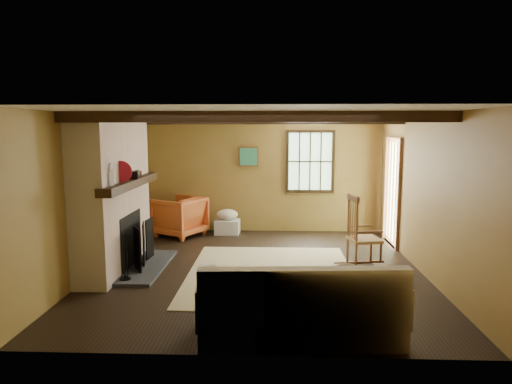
{
  "coord_description": "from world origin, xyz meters",
  "views": [
    {
      "loc": [
        0.23,
        -6.9,
        2.18
      ],
      "look_at": [
        -0.05,
        0.4,
        1.17
      ],
      "focal_mm": 32.0,
      "sensor_mm": 36.0,
      "label": 1
    }
  ],
  "objects_px": {
    "laundry_basket": "(227,227)",
    "armchair": "(179,216)",
    "fireplace": "(115,199)",
    "sofa": "(301,309)",
    "rocking_chair": "(362,237)"
  },
  "relations": [
    {
      "from": "rocking_chair",
      "to": "sofa",
      "type": "xyz_separation_m",
      "value": [
        -1.11,
        -2.52,
        -0.19
      ]
    },
    {
      "from": "fireplace",
      "to": "rocking_chair",
      "type": "relative_size",
      "value": 2.06
    },
    {
      "from": "laundry_basket",
      "to": "armchair",
      "type": "distance_m",
      "value": 1.02
    },
    {
      "from": "sofa",
      "to": "laundry_basket",
      "type": "relative_size",
      "value": 4.32
    },
    {
      "from": "sofa",
      "to": "armchair",
      "type": "bearing_deg",
      "value": 112.5
    },
    {
      "from": "fireplace",
      "to": "armchair",
      "type": "distance_m",
      "value": 2.37
    },
    {
      "from": "fireplace",
      "to": "armchair",
      "type": "xyz_separation_m",
      "value": [
        0.53,
        2.2,
        -0.7
      ]
    },
    {
      "from": "laundry_basket",
      "to": "fireplace",
      "type": "bearing_deg",
      "value": -121.79
    },
    {
      "from": "fireplace",
      "to": "armchair",
      "type": "relative_size",
      "value": 2.68
    },
    {
      "from": "rocking_chair",
      "to": "armchair",
      "type": "distance_m",
      "value": 3.88
    },
    {
      "from": "laundry_basket",
      "to": "armchair",
      "type": "height_order",
      "value": "armchair"
    },
    {
      "from": "fireplace",
      "to": "rocking_chair",
      "type": "xyz_separation_m",
      "value": [
        3.86,
        0.2,
        -0.61
      ]
    },
    {
      "from": "fireplace",
      "to": "laundry_basket",
      "type": "height_order",
      "value": "fireplace"
    },
    {
      "from": "rocking_chair",
      "to": "sofa",
      "type": "height_order",
      "value": "rocking_chair"
    },
    {
      "from": "sofa",
      "to": "armchair",
      "type": "distance_m",
      "value": 5.03
    }
  ]
}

